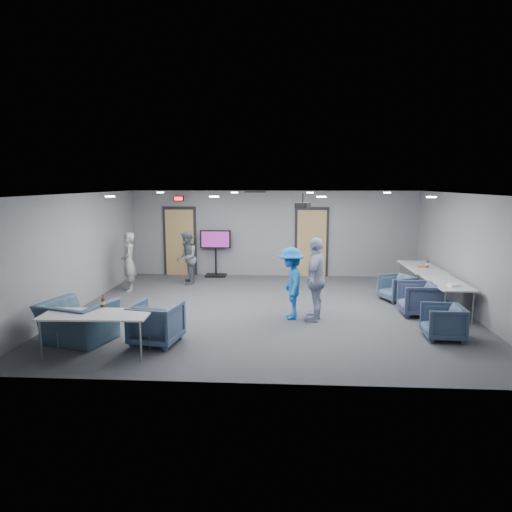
# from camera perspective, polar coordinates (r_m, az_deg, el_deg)

# --- Properties ---
(floor) EXTENTS (9.00, 9.00, 0.00)m
(floor) POSITION_cam_1_polar(r_m,az_deg,el_deg) (10.78, 1.71, -6.71)
(floor) COLOR #36393E
(floor) RESTS_ON ground
(ceiling) EXTENTS (9.00, 9.00, 0.00)m
(ceiling) POSITION_cam_1_polar(r_m,az_deg,el_deg) (10.37, 1.78, 7.80)
(ceiling) COLOR silver
(ceiling) RESTS_ON wall_back
(wall_back) EXTENTS (9.00, 0.02, 2.70)m
(wall_back) POSITION_cam_1_polar(r_m,az_deg,el_deg) (14.45, 2.21, 2.81)
(wall_back) COLOR slate
(wall_back) RESTS_ON floor
(wall_front) EXTENTS (9.00, 0.02, 2.70)m
(wall_front) POSITION_cam_1_polar(r_m,az_deg,el_deg) (6.57, 0.70, -4.90)
(wall_front) COLOR slate
(wall_front) RESTS_ON floor
(wall_left) EXTENTS (0.02, 8.00, 2.70)m
(wall_left) POSITION_cam_1_polar(r_m,az_deg,el_deg) (11.53, -21.22, 0.58)
(wall_left) COLOR slate
(wall_left) RESTS_ON floor
(wall_right) EXTENTS (0.02, 8.00, 2.70)m
(wall_right) POSITION_cam_1_polar(r_m,az_deg,el_deg) (11.29, 25.21, 0.16)
(wall_right) COLOR slate
(wall_right) RESTS_ON floor
(door_left) EXTENTS (1.06, 0.17, 2.24)m
(door_left) POSITION_cam_1_polar(r_m,az_deg,el_deg) (14.81, -9.49, 1.75)
(door_left) COLOR black
(door_left) RESTS_ON wall_back
(door_right) EXTENTS (1.06, 0.17, 2.24)m
(door_right) POSITION_cam_1_polar(r_m,az_deg,el_deg) (14.47, 6.96, 1.63)
(door_right) COLOR black
(door_right) RESTS_ON wall_back
(exit_sign) EXTENTS (0.32, 0.08, 0.16)m
(exit_sign) POSITION_cam_1_polar(r_m,az_deg,el_deg) (14.68, -9.65, 7.09)
(exit_sign) COLOR black
(exit_sign) RESTS_ON wall_back
(hvac_diffuser) EXTENTS (0.60, 0.60, 0.03)m
(hvac_diffuser) POSITION_cam_1_polar(r_m,az_deg,el_deg) (13.19, -0.06, 8.02)
(hvac_diffuser) COLOR black
(hvac_diffuser) RESTS_ON ceiling
(downlights) EXTENTS (6.18, 3.78, 0.02)m
(downlights) POSITION_cam_1_polar(r_m,az_deg,el_deg) (10.37, 1.78, 7.71)
(downlights) COLOR white
(downlights) RESTS_ON ceiling
(person_a) EXTENTS (0.56, 0.69, 1.62)m
(person_a) POSITION_cam_1_polar(r_m,az_deg,el_deg) (12.89, -15.64, -0.73)
(person_a) COLOR gray
(person_a) RESTS_ON floor
(person_b) EXTENTS (0.70, 0.84, 1.55)m
(person_b) POSITION_cam_1_polar(r_m,az_deg,el_deg) (13.45, -8.66, -0.23)
(person_b) COLOR slate
(person_b) RESTS_ON floor
(person_c) EXTENTS (0.70, 1.14, 1.81)m
(person_c) POSITION_cam_1_polar(r_m,az_deg,el_deg) (9.85, 7.48, -2.90)
(person_c) COLOR #A1ABCF
(person_c) RESTS_ON floor
(person_d) EXTENTS (0.65, 1.05, 1.58)m
(person_d) POSITION_cam_1_polar(r_m,az_deg,el_deg) (9.95, 4.40, -3.39)
(person_d) COLOR blue
(person_d) RESTS_ON floor
(chair_right_a) EXTENTS (0.93, 0.92, 0.66)m
(chair_right_a) POSITION_cam_1_polar(r_m,az_deg,el_deg) (12.02, 17.14, -3.83)
(chair_right_a) COLOR #3B4E67
(chair_right_a) RESTS_ON floor
(chair_right_b) EXTENTS (0.83, 0.81, 0.74)m
(chair_right_b) POSITION_cam_1_polar(r_m,az_deg,el_deg) (10.90, 19.65, -5.05)
(chair_right_b) COLOR #394362
(chair_right_b) RESTS_ON floor
(chair_right_c) EXTENTS (0.76, 0.74, 0.66)m
(chair_right_c) POSITION_cam_1_polar(r_m,az_deg,el_deg) (9.43, 22.34, -7.65)
(chair_right_c) COLOR #384962
(chair_right_c) RESTS_ON floor
(chair_front_a) EXTENTS (0.96, 0.98, 0.78)m
(chair_front_a) POSITION_cam_1_polar(r_m,az_deg,el_deg) (8.68, -12.33, -8.20)
(chair_front_a) COLOR #3C4D69
(chair_front_a) RESTS_ON floor
(chair_front_b) EXTENTS (1.44, 1.34, 0.77)m
(chair_front_b) POSITION_cam_1_polar(r_m,az_deg,el_deg) (9.19, -21.42, -7.66)
(chair_front_b) COLOR #3C5367
(chair_front_b) RESTS_ON floor
(table_right_a) EXTENTS (0.82, 1.96, 0.73)m
(table_right_a) POSITION_cam_1_polar(r_m,az_deg,el_deg) (12.95, 19.97, -1.44)
(table_right_a) COLOR #ADB0B2
(table_right_a) RESTS_ON floor
(table_right_b) EXTENTS (0.73, 1.76, 0.73)m
(table_right_b) POSITION_cam_1_polar(r_m,az_deg,el_deg) (11.18, 22.71, -3.24)
(table_right_b) COLOR #ADB0B2
(table_right_b) RESTS_ON floor
(table_front_left) EXTENTS (1.86, 0.83, 0.73)m
(table_front_left) POSITION_cam_1_polar(r_m,az_deg,el_deg) (8.33, -19.35, -7.11)
(table_front_left) COLOR #ADB0B2
(table_front_left) RESTS_ON floor
(bottle_front) EXTENTS (0.06, 0.06, 0.23)m
(bottle_front) POSITION_cam_1_polar(r_m,az_deg,el_deg) (8.68, -18.57, -5.54)
(bottle_front) COLOR #57210F
(bottle_front) RESTS_ON table_front_left
(bottle_right) EXTENTS (0.07, 0.07, 0.27)m
(bottle_right) POSITION_cam_1_polar(r_m,az_deg,el_deg) (12.84, 20.64, -0.92)
(bottle_right) COLOR #57210F
(bottle_right) RESTS_ON table_right_a
(snack_box) EXTENTS (0.21, 0.15, 0.04)m
(snack_box) POSITION_cam_1_polar(r_m,az_deg,el_deg) (12.79, 19.96, -1.27)
(snack_box) COLOR #D55C35
(snack_box) RESTS_ON table_right_a
(wrapper) EXTENTS (0.27, 0.22, 0.05)m
(wrapper) POSITION_cam_1_polar(r_m,az_deg,el_deg) (10.76, 23.47, -3.35)
(wrapper) COLOR white
(wrapper) RESTS_ON table_right_b
(tv_stand) EXTENTS (0.96, 0.46, 1.48)m
(tv_stand) POSITION_cam_1_polar(r_m,az_deg,el_deg) (14.42, -5.07, 0.71)
(tv_stand) COLOR black
(tv_stand) RESTS_ON floor
(projector) EXTENTS (0.40, 0.38, 0.35)m
(projector) POSITION_cam_1_polar(r_m,az_deg,el_deg) (11.21, 5.87, 6.35)
(projector) COLOR black
(projector) RESTS_ON ceiling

